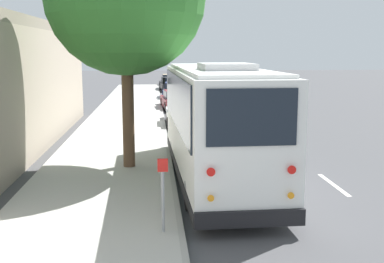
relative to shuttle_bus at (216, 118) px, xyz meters
The scene contains 13 objects.
ground_plane 2.08m from the shuttle_bus, 125.59° to the right, with size 160.00×160.00×0.00m, color #474749.
sidewalk_slab 3.97m from the shuttle_bus, 97.19° to the left, with size 80.00×4.19×0.15m, color #B2AFA8.
curb_strip 2.32m from the shuttle_bus, 108.50° to the left, with size 80.00×0.14×0.15m, color #9D9A94.
shuttle_bus is the anchor object (origin of this frame).
parked_sedan_white 11.24m from the shuttle_bus, ahead, with size 4.19×1.76×1.26m.
parked_sedan_maroon 18.19m from the shuttle_bus, ahead, with size 4.47×2.02×1.28m.
parked_sedan_navy 25.42m from the shuttle_bus, ahead, with size 4.68×2.00×1.33m.
parked_sedan_black 32.95m from the shuttle_bus, ahead, with size 4.70×1.98×1.33m.
parked_sedan_tan 39.55m from the shuttle_bus, ahead, with size 4.23×1.78×1.28m.
sign_post_near 4.83m from the shuttle_bus, 159.09° to the left, with size 0.06×0.22×1.58m.
sign_post_far 3.71m from the shuttle_bus, 151.39° to the left, with size 0.06×0.06×1.24m.
lane_stripe_mid 4.02m from the shuttle_bus, 101.51° to the right, with size 2.40×0.14×0.01m, color silver.
lane_stripe_ahead 6.61m from the shuttle_bus, 33.06° to the right, with size 2.40×0.14×0.01m, color silver.
Camera 1 is at (-13.69, 2.49, 3.95)m, focal length 45.00 mm.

